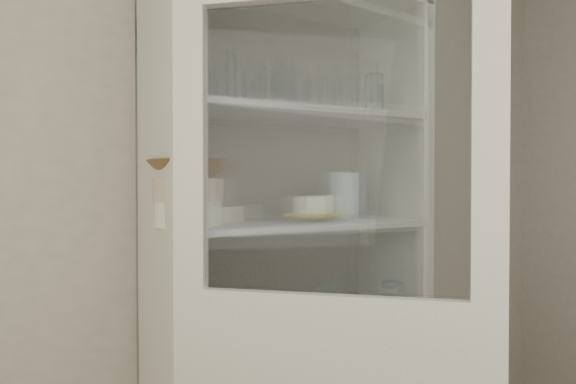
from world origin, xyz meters
TOP-DOWN VIEW (x-y plane):
  - wall_back at (0.00, 1.50)m, footprint 3.60×0.02m
  - pantry_cabinet at (0.20, 1.34)m, footprint 1.00×0.45m
  - cupboard_door at (0.03, 0.74)m, footprint 0.68×0.65m
  - tumbler_0 at (-0.10, 1.15)m, footprint 0.10×0.10m
  - tumbler_1 at (-0.02, 1.13)m, footprint 0.07×0.07m
  - tumbler_2 at (0.10, 1.14)m, footprint 0.07×0.07m
  - tumbler_3 at (0.29, 1.12)m, footprint 0.08×0.08m
  - tumbler_4 at (0.40, 1.17)m, footprint 0.07×0.07m
  - tumbler_5 at (0.49, 1.14)m, footprint 0.08×0.08m
  - tumbler_6 at (0.51, 1.16)m, footprint 0.09×0.09m
  - tumbler_7 at (-0.21, 1.29)m, footprint 0.09×0.09m
  - tumbler_8 at (-0.07, 1.28)m, footprint 0.07×0.07m
  - tumbler_9 at (0.17, 1.26)m, footprint 0.08×0.08m
  - tumbler_10 at (0.05, 1.24)m, footprint 0.09×0.09m
  - tumbler_11 at (0.30, 1.27)m, footprint 0.08×0.08m
  - goblet_0 at (-0.21, 1.40)m, footprint 0.07×0.07m
  - goblet_1 at (0.21, 1.37)m, footprint 0.07×0.07m
  - goblet_2 at (0.21, 1.36)m, footprint 0.07×0.07m
  - goblet_3 at (0.48, 1.38)m, footprint 0.08×0.08m
  - plate_stack_front at (-0.20, 1.21)m, footprint 0.22×0.22m
  - plate_stack_back at (-0.03, 1.37)m, footprint 0.19×0.19m
  - cream_bowl at (-0.20, 1.21)m, footprint 0.24×0.24m
  - terracotta_bowl at (-0.20, 1.21)m, footprint 0.26×0.26m
  - glass_platter at (0.29, 1.25)m, footprint 0.31×0.31m
  - yellow_trivet at (0.29, 1.25)m, footprint 0.18×0.18m
  - white_ramekin at (0.29, 1.25)m, footprint 0.16×0.16m
  - grey_bowl_stack at (0.45, 1.28)m, footprint 0.12×0.12m
  - mug_blue at (0.61, 1.20)m, footprint 0.14×0.14m
  - mug_teal at (0.33, 1.30)m, footprint 0.13×0.13m
  - mug_white at (0.57, 1.17)m, footprint 0.09×0.09m
  - teal_jar at (0.34, 1.29)m, footprint 0.08×0.08m
  - measuring_cups at (0.01, 1.23)m, footprint 0.10×0.10m
  - white_canister at (-0.08, 1.31)m, footprint 0.12×0.12m
  - tumbler_12 at (0.25, 1.26)m, footprint 0.08×0.08m

SIDE VIEW (x-z plane):
  - cupboard_door at x=0.03m, z-range -0.13..1.87m
  - measuring_cups at x=0.01m, z-range 0.86..0.90m
  - mug_white at x=0.57m, z-range 0.86..0.94m
  - mug_blue at x=0.61m, z-range 0.86..0.95m
  - mug_teal at x=0.33m, z-range 0.86..0.95m
  - teal_jar at x=0.34m, z-range 0.86..0.96m
  - white_canister at x=-0.08m, z-range 0.86..0.99m
  - pantry_cabinet at x=0.20m, z-range -0.11..1.99m
  - glass_platter at x=0.29m, z-range 1.26..1.28m
  - yellow_trivet at x=0.29m, z-range 1.28..1.29m
  - plate_stack_back at x=-0.03m, z-range 1.26..1.32m
  - wall_back at x=0.00m, z-range 0.00..2.60m
  - plate_stack_front at x=-0.20m, z-range 1.26..1.34m
  - white_ramekin at x=0.29m, z-range 1.29..1.35m
  - grey_bowl_stack at x=0.45m, z-range 1.26..1.44m
  - cream_bowl at x=-0.20m, z-range 1.34..1.42m
  - terracotta_bowl at x=-0.20m, z-range 1.42..1.48m
  - tumbler_1 at x=-0.02m, z-range 1.66..1.79m
  - tumbler_3 at x=0.29m, z-range 1.66..1.79m
  - tumbler_4 at x=0.40m, z-range 1.66..1.79m
  - tumbler_11 at x=0.30m, z-range 1.66..1.79m
  - tumbler_7 at x=-0.21m, z-range 1.66..1.79m
  - tumbler_5 at x=0.49m, z-range 1.66..1.80m
  - tumbler_2 at x=0.10m, z-range 1.66..1.80m
  - tumbler_8 at x=-0.07m, z-range 1.66..1.80m
  - tumbler_10 at x=0.05m, z-range 1.66..1.80m
  - tumbler_9 at x=0.17m, z-range 1.66..1.81m
  - tumbler_0 at x=-0.10m, z-range 1.66..1.81m
  - tumbler_6 at x=0.51m, z-range 1.66..1.81m
  - goblet_2 at x=0.21m, z-range 1.66..1.81m
  - tumbler_12 at x=0.25m, z-range 1.66..1.81m
  - goblet_1 at x=0.21m, z-range 1.66..1.82m
  - goblet_0 at x=-0.21m, z-range 1.66..1.83m
  - goblet_3 at x=0.48m, z-range 1.66..1.83m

